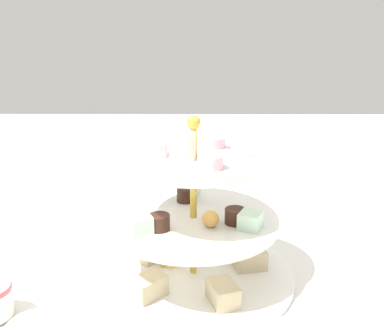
{
  "coord_description": "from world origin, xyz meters",
  "views": [
    {
      "loc": [
        -0.0,
        0.64,
        0.4
      ],
      "look_at": [
        0.0,
        0.0,
        0.18
      ],
      "focal_mm": 44.23,
      "sensor_mm": 36.0,
      "label": 1
    }
  ],
  "objects_px": {
    "water_glass_tall_right": "(188,182)",
    "butter_knife_left": "(381,256)",
    "butter_knife_right": "(31,236)",
    "tiered_serving_stand": "(192,233)"
  },
  "relations": [
    {
      "from": "water_glass_tall_right",
      "to": "butter_knife_right",
      "type": "bearing_deg",
      "value": 25.89
    },
    {
      "from": "butter_knife_right",
      "to": "tiered_serving_stand",
      "type": "bearing_deg",
      "value": 83.59
    },
    {
      "from": "tiered_serving_stand",
      "to": "butter_knife_right",
      "type": "distance_m",
      "value": 0.33
    },
    {
      "from": "tiered_serving_stand",
      "to": "water_glass_tall_right",
      "type": "height_order",
      "value": "tiered_serving_stand"
    },
    {
      "from": "water_glass_tall_right",
      "to": "butter_knife_left",
      "type": "xyz_separation_m",
      "value": [
        -0.33,
        0.21,
        -0.06
      ]
    },
    {
      "from": "tiered_serving_stand",
      "to": "butter_knife_right",
      "type": "height_order",
      "value": "tiered_serving_stand"
    },
    {
      "from": "water_glass_tall_right",
      "to": "tiered_serving_stand",
      "type": "bearing_deg",
      "value": 92.02
    },
    {
      "from": "water_glass_tall_right",
      "to": "butter_knife_right",
      "type": "distance_m",
      "value": 0.32
    },
    {
      "from": "water_glass_tall_right",
      "to": "butter_knife_right",
      "type": "height_order",
      "value": "water_glass_tall_right"
    },
    {
      "from": "tiered_serving_stand",
      "to": "butter_knife_left",
      "type": "distance_m",
      "value": 0.33
    }
  ]
}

